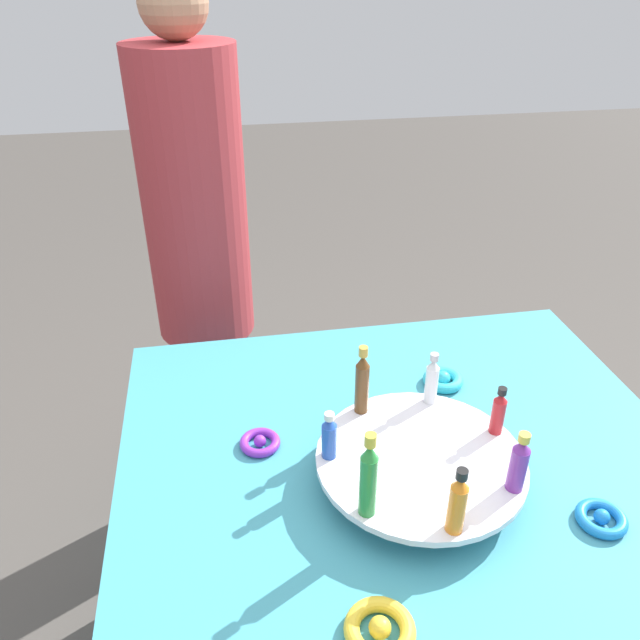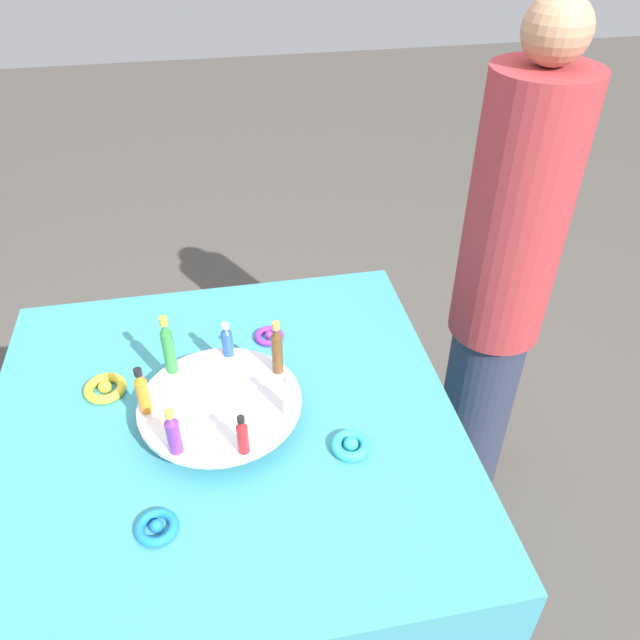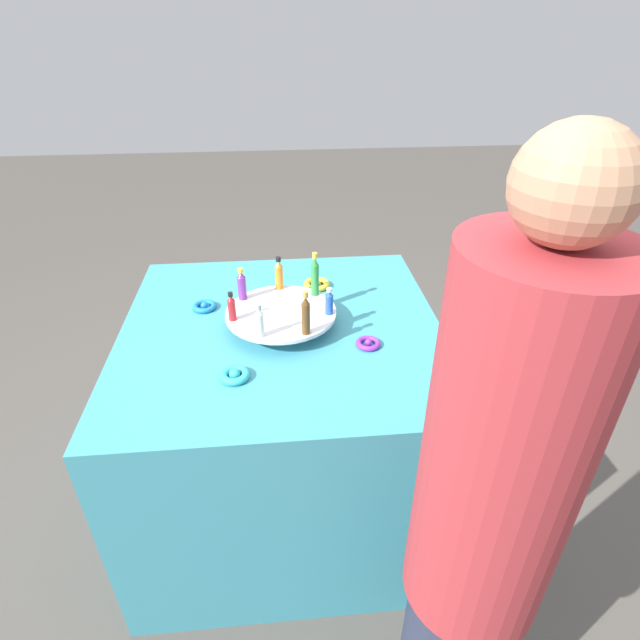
% 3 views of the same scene
% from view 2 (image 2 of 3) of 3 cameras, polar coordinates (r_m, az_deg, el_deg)
% --- Properties ---
extents(ground_plane, '(12.00, 12.00, 0.00)m').
position_cam_2_polar(ground_plane, '(2.07, -6.63, -24.27)').
color(ground_plane, '#4C4742').
extents(party_table, '(1.04, 1.04, 0.80)m').
position_cam_2_polar(party_table, '(1.74, -7.60, -18.03)').
color(party_table, teal).
rests_on(party_table, ground_plane).
extents(display_stand, '(0.36, 0.36, 0.06)m').
position_cam_2_polar(display_stand, '(1.40, -9.08, -7.70)').
color(display_stand, silver).
rests_on(display_stand, party_table).
extents(bottle_blue, '(0.03, 0.03, 0.09)m').
position_cam_2_polar(bottle_blue, '(1.47, -8.49, -1.86)').
color(bottle_blue, '#234CAD').
rests_on(bottle_blue, display_stand).
extents(bottle_green, '(0.03, 0.03, 0.15)m').
position_cam_2_polar(bottle_green, '(1.43, -13.70, -2.41)').
color(bottle_green, '#288438').
rests_on(bottle_green, display_stand).
extents(bottle_orange, '(0.03, 0.03, 0.12)m').
position_cam_2_polar(bottle_orange, '(1.36, -15.92, -6.48)').
color(bottle_orange, orange).
rests_on(bottle_orange, display_stand).
extents(bottle_purple, '(0.03, 0.03, 0.11)m').
position_cam_2_polar(bottle_purple, '(1.27, -13.27, -10.01)').
color(bottle_purple, '#702D93').
rests_on(bottle_purple, display_stand).
extents(bottle_red, '(0.02, 0.02, 0.10)m').
position_cam_2_polar(bottle_red, '(1.25, -7.10, -10.45)').
color(bottle_red, '#B21E23').
rests_on(bottle_red, display_stand).
extents(bottle_clear, '(0.02, 0.02, 0.11)m').
position_cam_2_polar(bottle_clear, '(1.31, -2.95, -6.93)').
color(bottle_clear, silver).
rests_on(bottle_clear, display_stand).
extents(bottle_brown, '(0.03, 0.03, 0.14)m').
position_cam_2_polar(bottle_brown, '(1.40, -3.94, -2.69)').
color(bottle_brown, brown).
rests_on(bottle_brown, display_stand).
extents(ribbon_bow_gold, '(0.10, 0.10, 0.03)m').
position_cam_2_polar(ribbon_bow_gold, '(1.55, -19.05, -5.91)').
color(ribbon_bow_gold, gold).
rests_on(ribbon_bow_gold, party_table).
extents(ribbon_bow_blue, '(0.08, 0.08, 0.03)m').
position_cam_2_polar(ribbon_bow_blue, '(1.26, -14.70, -17.86)').
color(ribbon_bow_blue, blue).
rests_on(ribbon_bow_blue, party_table).
extents(ribbon_bow_teal, '(0.08, 0.08, 0.03)m').
position_cam_2_polar(ribbon_bow_teal, '(1.34, 2.84, -11.36)').
color(ribbon_bow_teal, '#2DB7CC').
rests_on(ribbon_bow_teal, party_table).
extents(ribbon_bow_purple, '(0.08, 0.08, 0.02)m').
position_cam_2_polar(ribbon_bow_purple, '(1.62, -4.67, -1.46)').
color(ribbon_bow_purple, purple).
rests_on(ribbon_bow_purple, party_table).
extents(person_figure, '(0.27, 0.27, 1.57)m').
position_cam_2_polar(person_figure, '(1.87, 16.19, 2.59)').
color(person_figure, '#282D42').
rests_on(person_figure, ground_plane).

